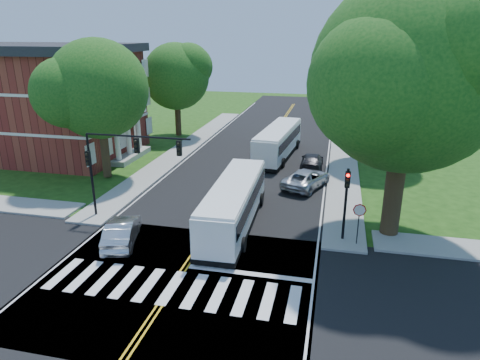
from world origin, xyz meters
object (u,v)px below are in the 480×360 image
(bus_lead, at_px, (234,203))
(dark_sedan, at_px, (312,161))
(bus_follow, at_px, (278,141))
(suv, at_px, (306,178))
(signal_ne, at_px, (346,195))
(hatchback, at_px, (122,232))
(signal_nw, at_px, (122,157))

(bus_lead, distance_m, dark_sedan, 13.99)
(bus_lead, height_order, bus_follow, bus_follow)
(dark_sedan, bearing_deg, suv, 88.63)
(bus_follow, xyz_separation_m, dark_sedan, (3.58, -3.28, -0.86))
(signal_ne, height_order, dark_sedan, signal_ne)
(bus_lead, relative_size, hatchback, 2.49)
(signal_ne, distance_m, dark_sedan, 14.53)
(bus_lead, xyz_separation_m, dark_sedan, (4.12, 13.35, -0.83))
(signal_nw, bearing_deg, bus_follow, 66.05)
(signal_ne, distance_m, bus_lead, 7.06)
(bus_follow, xyz_separation_m, suv, (3.47, -8.36, -0.83))
(bus_follow, relative_size, suv, 2.21)
(suv, height_order, dark_sedan, suv)
(signal_nw, height_order, bus_follow, signal_nw)
(bus_follow, relative_size, dark_sedan, 2.40)
(signal_nw, relative_size, signal_ne, 1.62)
(signal_nw, height_order, hatchback, signal_nw)
(signal_ne, bearing_deg, signal_nw, -179.95)
(suv, bearing_deg, signal_ne, 128.46)
(suv, bearing_deg, bus_follow, -46.62)
(bus_follow, bearing_deg, hatchback, 77.72)
(bus_lead, relative_size, dark_sedan, 2.33)
(signal_nw, relative_size, bus_follow, 0.62)
(bus_follow, bearing_deg, signal_nw, 71.09)
(hatchback, bearing_deg, bus_follow, -124.01)
(bus_follow, distance_m, hatchback, 21.54)
(bus_follow, height_order, hatchback, bus_follow)
(bus_lead, xyz_separation_m, bus_follow, (0.54, 16.62, 0.03))
(suv, xyz_separation_m, dark_sedan, (0.10, 5.08, -0.03))
(dark_sedan, bearing_deg, hatchback, 59.78)
(bus_lead, xyz_separation_m, hatchback, (-5.87, -3.93, -0.78))
(bus_follow, bearing_deg, signal_ne, 115.09)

